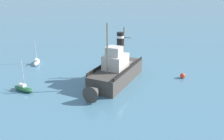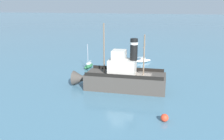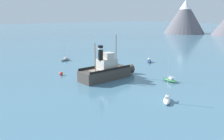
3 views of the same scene
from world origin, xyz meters
name	(u,v)px [view 1 (image 1 of 3)]	position (x,y,z in m)	size (l,w,h in m)	color
ground_plane	(123,76)	(0.00, 0.00, 0.00)	(600.00, 600.00, 0.00)	#477289
old_tugboat	(115,72)	(-0.23, 3.21, 1.83)	(5.04, 14.56, 9.90)	#423D38
sailboat_green	(23,88)	(10.15, 12.55, 0.43)	(3.83, 1.21, 4.90)	#286B3D
sailboat_white	(37,62)	(17.75, 2.49, 0.43)	(3.21, 3.67, 4.90)	white
mooring_buoy	(183,76)	(-9.27, -3.89, 0.44)	(0.88, 0.88, 0.88)	red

